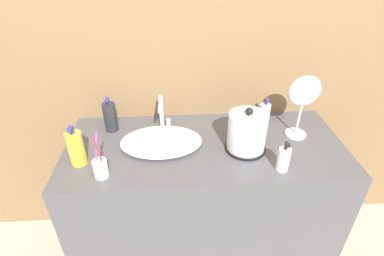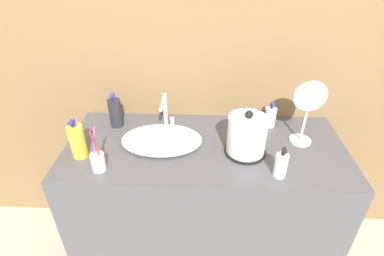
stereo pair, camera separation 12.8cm
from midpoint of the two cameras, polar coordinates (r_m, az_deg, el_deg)
The scene contains 11 objects.
wall_back at distance 1.57m, azimuth 5.47°, elevation 17.90°, with size 6.00×0.04×2.60m.
vanity_counter at distance 1.76m, azimuth 4.33°, elevation -14.33°, with size 1.38×0.60×0.83m.
sink_basin at distance 1.49m, azimuth -3.34°, elevation -2.27°, with size 0.40×0.29×0.04m.
faucet at distance 1.57m, azimuth -2.74°, elevation 3.54°, with size 0.06×0.17×0.18m.
electric_kettle at distance 1.42m, azimuth 12.92°, elevation -1.70°, with size 0.19×0.19×0.23m.
toothbrush_cup at distance 1.35m, azimuth -14.90°, elevation -6.25°, with size 0.06×0.06×0.21m.
lotion_bottle at distance 1.67m, azimuth 16.85°, elevation 2.01°, with size 0.06×0.06×0.14m.
shampoo_bottle at distance 1.44m, azimuth -18.64°, elevation -2.45°, with size 0.07×0.07×0.20m.
mouthwash_bottle at distance 1.63m, azimuth -12.22°, elevation 2.84°, with size 0.07×0.07×0.19m.
hand_cream_bottle at distance 1.34m, azimuth 19.25°, elevation -6.77°, with size 0.05×0.05×0.15m.
vanity_mirror at distance 1.54m, azimuth 23.41°, elevation 3.33°, with size 0.16×0.11×0.33m.
Camera 2 is at (-0.01, -0.90, 1.70)m, focal length 28.00 mm.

